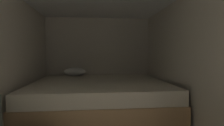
% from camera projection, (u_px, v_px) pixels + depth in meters
% --- Properties ---
extents(wall_back, '(2.57, 0.05, 2.05)m').
position_uv_depth(wall_back, '(98.00, 60.00, 4.38)').
color(wall_back, beige).
rests_on(wall_back, ground).
extents(wall_right, '(0.05, 4.70, 2.05)m').
position_uv_depth(wall_right, '(208.00, 67.00, 2.14)').
color(wall_right, beige).
rests_on(wall_right, ground).
extents(bed, '(2.35, 2.10, 0.88)m').
position_uv_depth(bed, '(99.00, 99.00, 3.30)').
color(bed, tan).
rests_on(bed, ground).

